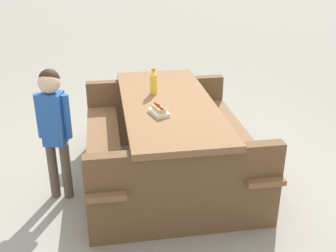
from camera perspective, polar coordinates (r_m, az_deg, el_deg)
The scene contains 5 objects.
ground_plane at distance 3.83m, azimuth -0.00°, elevation -7.18°, with size 30.00×30.00×0.00m, color gray.
picnic_table at distance 3.62m, azimuth -0.00°, elevation -1.16°, with size 1.91×1.55×0.75m.
soda_bottle at distance 3.65m, azimuth -1.99°, elevation 6.03°, with size 0.06×0.06×0.23m.
hotdog_tray at distance 3.23m, azimuth -1.26°, elevation 2.12°, with size 0.21×0.17×0.08m.
child_in_coat at distance 3.37m, azimuth -15.41°, elevation 0.92°, with size 0.18×0.27×1.11m.
Camera 1 is at (3.26, -0.25, 1.99)m, focal length 44.47 mm.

